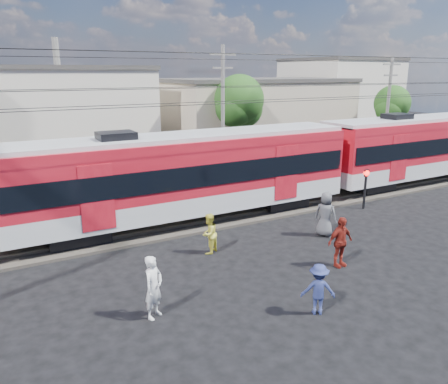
{
  "coord_description": "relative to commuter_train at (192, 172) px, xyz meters",
  "views": [
    {
      "loc": [
        -7.62,
        -9.89,
        6.87
      ],
      "look_at": [
        0.58,
        5.0,
        2.17
      ],
      "focal_mm": 35.0,
      "sensor_mm": 36.0,
      "label": 1
    }
  ],
  "objects": [
    {
      "name": "pedestrian_d",
      "position": [
        2.59,
        -7.05,
        -1.46
      ],
      "size": [
        1.11,
        0.48,
        1.88
      ],
      "primitive_type": "imported",
      "rotation": [
        0.0,
        0.0,
        0.02
      ],
      "color": "maroon",
      "rests_on": "ground"
    },
    {
      "name": "tree_near",
      "position": [
        8.63,
        10.09,
        2.26
      ],
      "size": [
        3.82,
        3.64,
        6.72
      ],
      "color": "#382619",
      "rests_on": "ground"
    },
    {
      "name": "pedestrian_a",
      "position": [
        -4.5,
        -7.06,
        -1.46
      ],
      "size": [
        0.82,
        0.77,
        1.89
      ],
      "primitive_type": "imported",
      "rotation": [
        0.0,
        0.0,
        0.62
      ],
      "color": "white",
      "rests_on": "ground"
    },
    {
      "name": "car_silver",
      "position": [
        24.0,
        5.62,
        -1.75
      ],
      "size": [
        4.04,
        2.1,
        1.31
      ],
      "primitive_type": "imported",
      "rotation": [
        0.0,
        0.0,
        1.42
      ],
      "color": "#A9ADB1",
      "rests_on": "ground"
    },
    {
      "name": "rail_near",
      "position": [
        -0.55,
        -0.75,
        -2.22
      ],
      "size": [
        70.0,
        0.12,
        0.12
      ],
      "primitive_type": "cube",
      "color": "#59544C",
      "rests_on": "track_bed"
    },
    {
      "name": "utility_pole_mid",
      "position": [
        5.45,
        7.0,
        2.13
      ],
      "size": [
        1.8,
        0.24,
        8.5
      ],
      "color": "slate",
      "rests_on": "ground"
    },
    {
      "name": "track_bed",
      "position": [
        -0.55,
        0.0,
        -2.34
      ],
      "size": [
        70.0,
        3.4,
        0.12
      ],
      "primitive_type": "cube",
      "color": "#2D2823",
      "rests_on": "ground"
    },
    {
      "name": "tree_far",
      "position": [
        23.63,
        9.09,
        1.59
      ],
      "size": [
        3.36,
        3.12,
        5.76
      ],
      "color": "#382619",
      "rests_on": "ground"
    },
    {
      "name": "crossing_signal",
      "position": [
        8.62,
        -2.44,
        -0.96
      ],
      "size": [
        0.3,
        0.3,
        2.08
      ],
      "color": "black",
      "rests_on": "ground"
    },
    {
      "name": "commuter_train",
      "position": [
        0.0,
        0.0,
        0.0
      ],
      "size": [
        50.3,
        3.08,
        4.17
      ],
      "color": "black",
      "rests_on": "ground"
    },
    {
      "name": "utility_pole_east",
      "position": [
        19.45,
        6.0,
        1.88
      ],
      "size": [
        1.8,
        0.24,
        8.0
      ],
      "color": "slate",
      "rests_on": "ground"
    },
    {
      "name": "building_mideast",
      "position": [
        13.45,
        16.0,
        0.75
      ],
      "size": [
        16.32,
        10.2,
        6.3
      ],
      "color": "tan",
      "rests_on": "ground"
    },
    {
      "name": "pedestrian_b",
      "position": [
        -1.02,
        -3.7,
        -1.6
      ],
      "size": [
        0.99,
        0.94,
        1.61
      ],
      "primitive_type": "imported",
      "rotation": [
        0.0,
        0.0,
        3.72
      ],
      "color": "#DDD645",
      "rests_on": "ground"
    },
    {
      "name": "rail_far",
      "position": [
        -0.55,
        0.75,
        -2.22
      ],
      "size": [
        70.0,
        0.12,
        0.12
      ],
      "primitive_type": "cube",
      "color": "#59544C",
      "rests_on": "track_bed"
    },
    {
      "name": "ground",
      "position": [
        -0.55,
        -8.0,
        -2.4
      ],
      "size": [
        120.0,
        120.0,
        0.0
      ],
      "primitive_type": "plane",
      "color": "black",
      "rests_on": "ground"
    },
    {
      "name": "building_east",
      "position": [
        27.45,
        20.0,
        1.75
      ],
      "size": [
        10.2,
        10.2,
        8.3
      ],
      "color": "beige",
      "rests_on": "ground"
    },
    {
      "name": "pedestrian_c",
      "position": [
        -0.26,
        -9.19,
        -1.63
      ],
      "size": [
        1.15,
        1.01,
        1.55
      ],
      "primitive_type": "imported",
      "rotation": [
        0.0,
        0.0,
        2.6
      ],
      "color": "navy",
      "rests_on": "ground"
    },
    {
      "name": "building_midwest",
      "position": [
        -2.55,
        19.0,
        1.25
      ],
      "size": [
        12.24,
        12.24,
        7.3
      ],
      "color": "beige",
      "rests_on": "ground"
    },
    {
      "name": "pedestrian_e",
      "position": [
        4.21,
        -4.43,
        -1.43
      ],
      "size": [
        1.02,
        1.13,
        1.94
      ],
      "primitive_type": "imported",
      "rotation": [
        0.0,
        0.0,
        2.12
      ],
      "color": "#4B4B50",
      "rests_on": "ground"
    }
  ]
}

